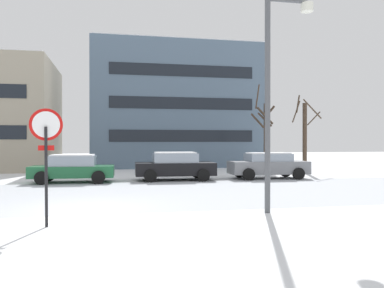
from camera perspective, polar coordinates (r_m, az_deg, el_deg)
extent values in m
plane|color=white|center=(12.46, -15.39, -9.02)|extent=(120.00, 120.00, 0.00)
cube|color=#B7BCC4|center=(15.76, -14.54, -7.06)|extent=(80.00, 8.68, 0.00)
cylinder|color=black|center=(9.98, -20.20, -4.48)|extent=(0.07, 0.16, 2.38)
cylinder|color=red|center=(9.95, -20.21, 2.64)|extent=(0.74, 0.20, 0.76)
cylinder|color=white|center=(9.94, -20.21, 2.64)|extent=(0.61, 0.17, 0.62)
cube|color=red|center=(9.95, -20.21, -0.53)|extent=(0.35, 0.11, 0.12)
cylinder|color=white|center=(9.97, -20.22, 2.92)|extent=(0.41, 0.12, 0.42)
cylinder|color=#4C4F54|center=(11.54, 10.79, 5.74)|extent=(0.16, 0.16, 6.22)
cylinder|color=#4C4F54|center=(12.41, 13.56, 19.36)|extent=(1.21, 0.10, 0.10)
cylinder|color=silver|center=(12.61, 16.19, 18.32)|extent=(0.36, 0.36, 0.25)
cube|color=#1E6038|center=(20.66, -16.74, -3.79)|extent=(4.08, 1.94, 0.56)
cube|color=#8C99A8|center=(20.63, -16.74, -2.31)|extent=(2.27, 1.73, 0.50)
cube|color=white|center=(20.61, -16.75, -1.53)|extent=(2.07, 1.60, 0.06)
cylinder|color=black|center=(21.45, -12.95, -4.25)|extent=(0.65, 0.24, 0.64)
cylinder|color=black|center=(19.64, -13.30, -4.67)|extent=(0.65, 0.24, 0.64)
cylinder|color=black|center=(21.78, -19.84, -4.19)|extent=(0.65, 0.24, 0.64)
cylinder|color=black|center=(19.99, -20.81, -4.59)|extent=(0.65, 0.24, 0.64)
cube|color=black|center=(21.01, -2.47, -3.57)|extent=(4.22, 2.05, 0.66)
cube|color=#8C99A8|center=(20.98, -2.47, -1.99)|extent=(2.35, 1.82, 0.49)
cube|color=white|center=(20.97, -2.47, -1.24)|extent=(2.13, 1.68, 0.06)
cylinder|color=black|center=(22.18, 0.71, -4.09)|extent=(0.65, 0.24, 0.64)
cylinder|color=black|center=(20.29, 1.65, -4.50)|extent=(0.65, 0.24, 0.64)
cylinder|color=black|center=(21.88, -6.28, -4.16)|extent=(0.65, 0.24, 0.64)
cylinder|color=black|center=(19.96, -6.00, -4.58)|extent=(0.65, 0.24, 0.64)
cube|color=slate|center=(22.29, 10.86, -3.32)|extent=(4.32, 1.90, 0.69)
cube|color=#8C99A8|center=(22.27, 10.86, -1.90)|extent=(2.40, 1.69, 0.41)
cube|color=white|center=(22.26, 10.86, -1.29)|extent=(2.18, 1.56, 0.06)
cylinder|color=black|center=(23.64, 13.27, -3.83)|extent=(0.65, 0.24, 0.64)
cylinder|color=black|center=(22.01, 15.05, -4.14)|extent=(0.65, 0.24, 0.64)
cylinder|color=black|center=(22.73, 6.80, -3.99)|extent=(0.65, 0.24, 0.64)
cylinder|color=black|center=(21.03, 8.14, -4.34)|extent=(0.65, 0.24, 0.64)
cylinder|color=#423326|center=(26.94, 15.88, 0.84)|extent=(0.28, 0.28, 4.56)
cylinder|color=#423326|center=(27.23, 14.74, 4.53)|extent=(0.98, 0.87, 1.51)
cylinder|color=#423326|center=(26.48, 16.91, 4.83)|extent=(1.47, 0.43, 1.22)
cylinder|color=#423326|center=(27.13, 14.97, 5.59)|extent=(0.65, 0.82, 1.24)
cylinder|color=#423326|center=(27.36, 17.06, 3.51)|extent=(0.23, 1.39, 0.85)
cylinder|color=#423326|center=(26.29, 10.64, 0.82)|extent=(0.36, 0.36, 4.52)
cylinder|color=#423326|center=(25.86, 10.43, 4.03)|extent=(0.99, 0.72, 1.17)
cylinder|color=#423326|center=(25.91, 10.41, 3.47)|extent=(0.84, 0.66, 0.94)
cylinder|color=#423326|center=(25.95, 9.37, 3.34)|extent=(0.43, 1.45, 1.02)
cylinder|color=#423326|center=(26.56, 9.39, 6.76)|extent=(0.73, 1.12, 1.74)
cylinder|color=#423326|center=(26.71, 10.99, 4.43)|extent=(0.70, 0.73, 0.93)
cube|color=slate|center=(34.20, -2.49, 5.22)|extent=(13.78, 8.07, 9.91)
cube|color=white|center=(34.99, -2.49, 13.42)|extent=(13.51, 7.91, 0.10)
cube|color=black|center=(30.08, -1.29, 1.17)|extent=(11.03, 0.04, 0.90)
cube|color=black|center=(30.22, -1.29, 5.88)|extent=(11.03, 0.04, 0.90)
cube|color=black|center=(30.56, -1.29, 10.50)|extent=(11.03, 0.04, 0.90)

